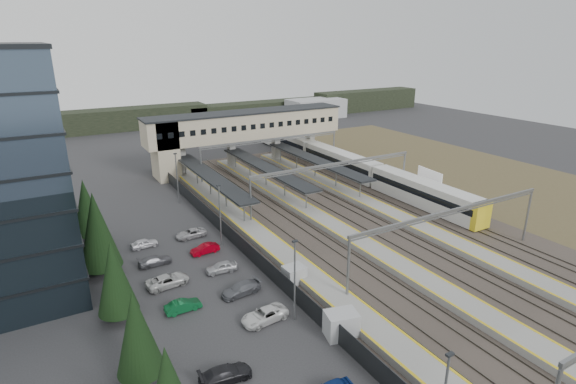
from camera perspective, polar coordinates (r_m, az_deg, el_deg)
ground at (r=52.69m, az=3.94°, el=-9.07°), size 220.00×220.00×0.00m
conifer_row at (r=40.14m, az=-20.27°, el=-12.03°), size 4.42×49.82×9.50m
car_park at (r=41.92m, az=-6.47°, el=-16.31°), size 10.67×44.44×1.27m
lampposts at (r=48.21m, az=-4.78°, el=-6.12°), size 0.50×53.25×8.07m
fence at (r=53.29m, az=-4.94°, el=-7.55°), size 0.08×90.00×2.00m
relay_cabin_near at (r=40.93m, az=6.77°, el=-16.34°), size 3.16×2.61×2.30m
relay_cabin_far at (r=48.18m, az=0.78°, el=-10.51°), size 2.31×1.96×2.03m
rail_corridor at (r=61.21m, az=8.67°, el=-4.80°), size 34.00×90.00×0.92m
canopies at (r=76.29m, az=-2.83°, el=3.11°), size 23.10×30.00×3.28m
footbridge at (r=88.92m, az=-6.91°, el=7.93°), size 40.40×6.40×11.20m
gantries at (r=59.39m, az=12.15°, el=0.14°), size 28.40×62.28×7.17m
train at (r=86.65m, az=6.82°, el=3.75°), size 3.07×64.13×3.86m
billboard at (r=75.86m, az=17.51°, el=1.56°), size 0.80×5.66×4.77m
scrub_east at (r=86.96m, az=27.50°, el=0.25°), size 34.00×120.00×0.06m
treeline_far at (r=141.67m, az=-8.90°, el=9.89°), size 170.00×19.00×7.00m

